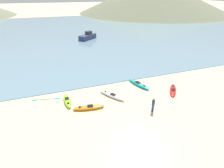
# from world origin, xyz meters

# --- Properties ---
(ground_plane) EXTENTS (400.00, 400.00, 0.00)m
(ground_plane) POSITION_xyz_m (0.00, 0.00, 0.00)
(ground_plane) COLOR #C6B793
(bay_water) EXTENTS (160.00, 70.00, 0.06)m
(bay_water) POSITION_xyz_m (0.00, 45.00, 0.03)
(bay_water) COLOR slate
(bay_water) RESTS_ON ground_plane
(far_hill_right) EXTENTS (54.50, 54.50, 11.43)m
(far_hill_right) POSITION_xyz_m (57.57, 92.68, 5.71)
(far_hill_right) COLOR #6B7056
(far_hill_right) RESTS_ON ground_plane
(kayak_on_sand_0) EXTENTS (2.24, 3.06, 0.41)m
(kayak_on_sand_0) POSITION_xyz_m (0.53, 7.10, 0.18)
(kayak_on_sand_0) COLOR white
(kayak_on_sand_0) RESTS_ON ground_plane
(kayak_on_sand_1) EXTENTS (0.76, 2.73, 0.38)m
(kayak_on_sand_1) POSITION_xyz_m (-4.09, 7.67, 0.17)
(kayak_on_sand_1) COLOR #8CCC2D
(kayak_on_sand_1) RESTS_ON ground_plane
(kayak_on_sand_2) EXTENTS (1.66, 3.32, 0.41)m
(kayak_on_sand_2) POSITION_xyz_m (4.44, 8.45, 0.18)
(kayak_on_sand_2) COLOR teal
(kayak_on_sand_2) RESTS_ON ground_plane
(kayak_on_sand_3) EXTENTS (3.08, 1.15, 0.38)m
(kayak_on_sand_3) POSITION_xyz_m (-2.29, 5.77, 0.17)
(kayak_on_sand_3) COLOR orange
(kayak_on_sand_3) RESTS_ON ground_plane
(kayak_on_sand_4) EXTENTS (2.34, 2.76, 0.30)m
(kayak_on_sand_4) POSITION_xyz_m (7.48, 5.93, 0.13)
(kayak_on_sand_4) COLOR red
(kayak_on_sand_4) RESTS_ON ground_plane
(person_near_foreground) EXTENTS (0.31, 0.21, 1.52)m
(person_near_foreground) POSITION_xyz_m (3.26, 3.37, 0.87)
(person_near_foreground) COLOR #384260
(person_near_foreground) RESTS_ON ground_plane
(moored_boat_0) EXTENTS (3.35, 4.09, 0.94)m
(moored_boat_0) POSITION_xyz_m (27.78, 58.50, 0.53)
(moored_boat_0) COLOR #B2B2B7
(moored_boat_0) RESTS_ON bay_water
(moored_boat_1) EXTENTS (4.65, 4.30, 1.80)m
(moored_boat_1) POSITION_xyz_m (3.68, 33.20, 0.69)
(moored_boat_1) COLOR navy
(moored_boat_1) RESTS_ON bay_water
(loose_paddle) EXTENTS (2.76, 0.73, 0.03)m
(loose_paddle) POSITION_xyz_m (-6.16, 8.92, 0.01)
(loose_paddle) COLOR black
(loose_paddle) RESTS_ON ground_plane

